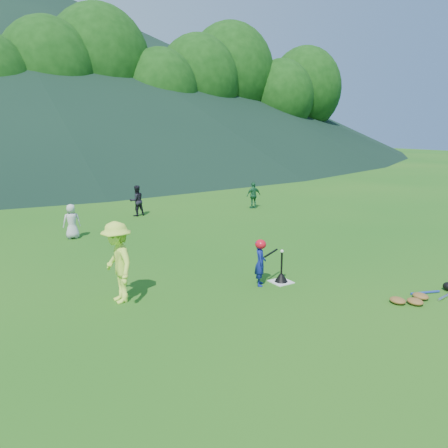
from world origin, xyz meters
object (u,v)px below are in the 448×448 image
batter_child (260,263)px  batting_tee (281,277)px  home_plate (281,282)px  equipment_pile (421,296)px  fielder_b (137,201)px  fielder_c (254,195)px  adult_coach (118,262)px  fielder_a (72,221)px

batter_child → batting_tee: 0.66m
home_plate → batter_child: size_ratio=0.44×
batter_child → equipment_pile: 3.40m
home_plate → fielder_b: size_ratio=0.37×
fielder_c → batting_tee: (-4.94, -8.05, -0.45)m
adult_coach → fielder_a: 5.87m
fielder_a → batting_tee: 7.39m
home_plate → adult_coach: adult_coach is taller
home_plate → batting_tee: (0.00, 0.00, 0.12)m
home_plate → batter_child: batter_child is taller
batter_child → fielder_a: bearing=56.3°
batting_tee → equipment_pile: batting_tee is taller
batting_tee → equipment_pile: 2.94m
home_plate → fielder_c: bearing=58.5°
fielder_a → fielder_c: fielder_c is taller
fielder_c → fielder_b: bearing=-7.5°
fielder_b → equipment_pile: 11.60m
batter_child → adult_coach: 3.11m
batter_child → batting_tee: batter_child is taller
batter_child → fielder_c: (5.46, 7.94, 0.06)m
fielder_a → fielder_b: 3.92m
batter_child → fielder_b: bearing=31.7°
fielder_b → fielder_c: fielder_b is taller
equipment_pile → home_plate: bearing=128.2°
home_plate → batting_tee: bearing=0.0°
batter_child → home_plate: bearing=-67.6°
home_plate → batter_child: bearing=167.5°
fielder_a → batter_child: bearing=116.2°
adult_coach → fielder_b: size_ratio=1.35×
fielder_a → equipment_pile: 10.28m
fielder_b → fielder_c: (4.97, -1.07, -0.04)m
batter_child → adult_coach: adult_coach is taller
fielder_b → batting_tee: bearing=84.7°
adult_coach → fielder_c: bearing=130.2°
adult_coach → fielder_a: adult_coach is taller
fielder_a → fielder_b: (3.08, 2.42, 0.06)m
adult_coach → fielder_a: bearing=175.7°
adult_coach → fielder_b: 8.98m
home_plate → equipment_pile: bearing=-51.8°
fielder_a → equipment_pile: (4.93, -9.01, -0.49)m
fielder_c → batting_tee: size_ratio=1.70×
equipment_pile → fielder_b: bearing=99.2°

